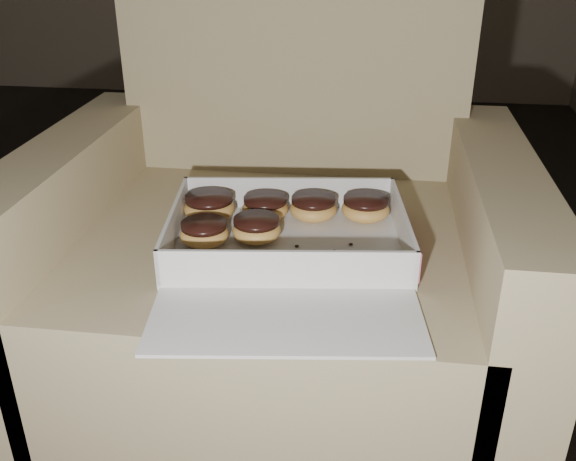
% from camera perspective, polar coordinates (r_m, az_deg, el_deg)
% --- Properties ---
extents(armchair, '(0.87, 0.73, 0.91)m').
position_cam_1_polar(armchair, '(1.22, -0.89, -3.73)').
color(armchair, '#8B7A58').
rests_on(armchair, floor).
extents(bakery_box, '(0.43, 0.49, 0.06)m').
position_cam_1_polar(bakery_box, '(1.02, 0.15, -1.75)').
color(bakery_box, silver).
rests_on(bakery_box, armchair).
extents(donut_a, '(0.08, 0.08, 0.04)m').
position_cam_1_polar(donut_a, '(1.13, 6.91, 2.02)').
color(donut_a, '#DB9A4C').
rests_on(donut_a, bakery_box).
extents(donut_b, '(0.08, 0.08, 0.04)m').
position_cam_1_polar(donut_b, '(1.05, -2.81, 0.18)').
color(donut_b, '#DB9A4C').
rests_on(donut_b, bakery_box).
extents(donut_c, '(0.08, 0.08, 0.04)m').
position_cam_1_polar(donut_c, '(1.13, -2.03, 2.10)').
color(donut_c, '#DB9A4C').
rests_on(donut_c, bakery_box).
extents(donut_d, '(0.08, 0.08, 0.04)m').
position_cam_1_polar(donut_d, '(1.13, 2.27, 2.08)').
color(donut_d, '#DB9A4C').
rests_on(donut_d, bakery_box).
extents(donut_e, '(0.09, 0.09, 0.05)m').
position_cam_1_polar(donut_e, '(1.13, -6.98, 2.12)').
color(donut_e, '#DB9A4C').
rests_on(donut_e, bakery_box).
extents(donut_f, '(0.08, 0.08, 0.04)m').
position_cam_1_polar(donut_f, '(1.05, -7.46, -0.18)').
color(donut_f, '#DB9A4C').
rests_on(donut_f, bakery_box).
extents(crumb_a, '(0.01, 0.01, 0.00)m').
position_cam_1_polar(crumb_a, '(1.03, -5.14, -1.87)').
color(crumb_a, black).
rests_on(crumb_a, bakery_box).
extents(crumb_b, '(0.01, 0.01, 0.00)m').
position_cam_1_polar(crumb_b, '(1.03, 4.17, -1.83)').
color(crumb_b, black).
rests_on(crumb_b, bakery_box).
extents(crumb_c, '(0.01, 0.01, 0.00)m').
position_cam_1_polar(crumb_c, '(1.05, 5.60, -1.22)').
color(crumb_c, black).
rests_on(crumb_c, bakery_box).
extents(crumb_d, '(0.01, 0.01, 0.00)m').
position_cam_1_polar(crumb_d, '(0.95, 1.60, -4.16)').
color(crumb_d, black).
rests_on(crumb_d, bakery_box).
extents(crumb_e, '(0.01, 0.01, 0.00)m').
position_cam_1_polar(crumb_e, '(1.04, 0.79, -1.39)').
color(crumb_e, black).
rests_on(crumb_e, bakery_box).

